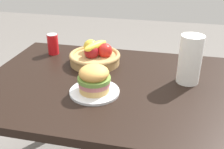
{
  "coord_description": "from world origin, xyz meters",
  "views": [
    {
      "loc": [
        0.21,
        -1.14,
        1.38
      ],
      "look_at": [
        -0.04,
        -0.04,
        0.81
      ],
      "focal_mm": 42.76,
      "sensor_mm": 36.0,
      "label": 1
    }
  ],
  "objects_px": {
    "paper_towel_roll": "(190,60)",
    "plate": "(95,92)",
    "soda_can": "(53,44)",
    "sandwich": "(94,79)",
    "fruit_basket": "(95,56)"
  },
  "relations": [
    {
      "from": "paper_towel_roll",
      "to": "plate",
      "type": "bearing_deg",
      "value": -153.63
    },
    {
      "from": "soda_can",
      "to": "paper_towel_roll",
      "type": "bearing_deg",
      "value": -13.93
    },
    {
      "from": "sandwich",
      "to": "paper_towel_roll",
      "type": "xyz_separation_m",
      "value": [
        0.42,
        0.21,
        0.05
      ]
    },
    {
      "from": "sandwich",
      "to": "fruit_basket",
      "type": "xyz_separation_m",
      "value": [
        -0.09,
        0.32,
        -0.03
      ]
    },
    {
      "from": "fruit_basket",
      "to": "plate",
      "type": "bearing_deg",
      "value": -74.48
    },
    {
      "from": "plate",
      "to": "paper_towel_roll",
      "type": "height_order",
      "value": "paper_towel_roll"
    },
    {
      "from": "sandwich",
      "to": "soda_can",
      "type": "distance_m",
      "value": 0.56
    },
    {
      "from": "sandwich",
      "to": "soda_can",
      "type": "bearing_deg",
      "value": 133.23
    },
    {
      "from": "fruit_basket",
      "to": "sandwich",
      "type": "bearing_deg",
      "value": -74.48
    },
    {
      "from": "plate",
      "to": "sandwich",
      "type": "relative_size",
      "value": 1.53
    },
    {
      "from": "plate",
      "to": "fruit_basket",
      "type": "bearing_deg",
      "value": 105.52
    },
    {
      "from": "sandwich",
      "to": "soda_can",
      "type": "xyz_separation_m",
      "value": [
        -0.38,
        0.41,
        -0.01
      ]
    },
    {
      "from": "soda_can",
      "to": "plate",
      "type": "bearing_deg",
      "value": -46.77
    },
    {
      "from": "plate",
      "to": "soda_can",
      "type": "bearing_deg",
      "value": 133.23
    },
    {
      "from": "soda_can",
      "to": "paper_towel_roll",
      "type": "relative_size",
      "value": 0.53
    }
  ]
}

